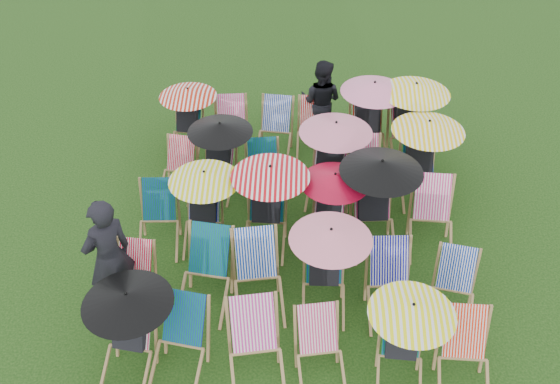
{
  "coord_description": "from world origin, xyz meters",
  "views": [
    {
      "loc": [
        0.07,
        -6.68,
        6.47
      ],
      "look_at": [
        -0.19,
        0.16,
        0.9
      ],
      "focal_mm": 40.0,
      "sensor_mm": 36.0,
      "label": 1
    }
  ],
  "objects_px": {
    "deckchair_0": "(127,333)",
    "person_left": "(109,256)",
    "deckchair_29": "(410,121)",
    "person_rear": "(321,101)",
    "deckchair_5": "(466,359)"
  },
  "relations": [
    {
      "from": "person_left",
      "to": "person_rear",
      "type": "bearing_deg",
      "value": -167.5
    },
    {
      "from": "deckchair_5",
      "to": "person_rear",
      "type": "height_order",
      "value": "person_rear"
    },
    {
      "from": "deckchair_29",
      "to": "person_rear",
      "type": "height_order",
      "value": "person_rear"
    },
    {
      "from": "person_rear",
      "to": "person_left",
      "type": "bearing_deg",
      "value": 74.71
    },
    {
      "from": "deckchair_5",
      "to": "deckchair_0",
      "type": "bearing_deg",
      "value": -179.37
    },
    {
      "from": "deckchair_5",
      "to": "deckchair_29",
      "type": "relative_size",
      "value": 0.68
    },
    {
      "from": "deckchair_5",
      "to": "person_rear",
      "type": "bearing_deg",
      "value": 109.19
    },
    {
      "from": "deckchair_29",
      "to": "person_rear",
      "type": "relative_size",
      "value": 0.89
    },
    {
      "from": "deckchair_0",
      "to": "person_rear",
      "type": "xyz_separation_m",
      "value": [
        2.3,
        5.07,
        0.13
      ]
    },
    {
      "from": "deckchair_29",
      "to": "person_rear",
      "type": "distance_m",
      "value": 1.6
    },
    {
      "from": "person_left",
      "to": "person_rear",
      "type": "xyz_separation_m",
      "value": [
        2.72,
        4.07,
        -0.11
      ]
    },
    {
      "from": "deckchair_0",
      "to": "person_left",
      "type": "relative_size",
      "value": 0.7
    },
    {
      "from": "deckchair_0",
      "to": "deckchair_5",
      "type": "distance_m",
      "value": 3.91
    },
    {
      "from": "deckchair_0",
      "to": "deckchair_29",
      "type": "height_order",
      "value": "deckchair_29"
    },
    {
      "from": "deckchair_0",
      "to": "person_rear",
      "type": "height_order",
      "value": "person_rear"
    }
  ]
}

